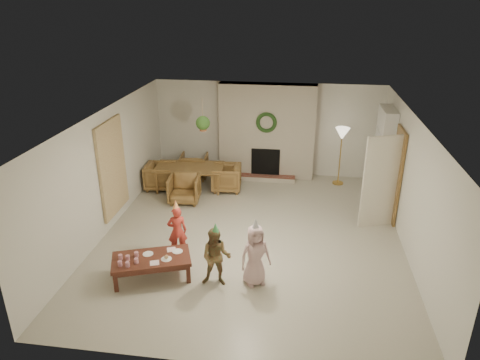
% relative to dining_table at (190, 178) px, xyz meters
% --- Properties ---
extents(floor, '(7.00, 7.00, 0.00)m').
position_rel_dining_table_xyz_m(floor, '(1.83, -2.11, -0.30)').
color(floor, '#B7B29E').
rests_on(floor, ground).
extents(ceiling, '(7.00, 7.00, 0.00)m').
position_rel_dining_table_xyz_m(ceiling, '(1.83, -2.11, 2.20)').
color(ceiling, white).
rests_on(ceiling, wall_back).
extents(wall_back, '(7.00, 0.00, 7.00)m').
position_rel_dining_table_xyz_m(wall_back, '(1.83, 1.39, 0.95)').
color(wall_back, silver).
rests_on(wall_back, floor).
extents(wall_front, '(7.00, 0.00, 7.00)m').
position_rel_dining_table_xyz_m(wall_front, '(1.83, -5.61, 0.95)').
color(wall_front, silver).
rests_on(wall_front, floor).
extents(wall_left, '(0.00, 7.00, 7.00)m').
position_rel_dining_table_xyz_m(wall_left, '(-1.17, -2.11, 0.95)').
color(wall_left, silver).
rests_on(wall_left, floor).
extents(wall_right, '(0.00, 7.00, 7.00)m').
position_rel_dining_table_xyz_m(wall_right, '(4.83, -2.11, 0.95)').
color(wall_right, silver).
rests_on(wall_right, floor).
extents(fireplace_mass, '(2.50, 0.40, 2.50)m').
position_rel_dining_table_xyz_m(fireplace_mass, '(1.83, 1.19, 0.95)').
color(fireplace_mass, '#4F1416').
rests_on(fireplace_mass, floor).
extents(fireplace_hearth, '(1.60, 0.30, 0.12)m').
position_rel_dining_table_xyz_m(fireplace_hearth, '(1.83, 0.84, -0.24)').
color(fireplace_hearth, maroon).
rests_on(fireplace_hearth, floor).
extents(fireplace_firebox, '(0.75, 0.12, 0.75)m').
position_rel_dining_table_xyz_m(fireplace_firebox, '(1.83, 1.01, 0.15)').
color(fireplace_firebox, black).
rests_on(fireplace_firebox, floor).
extents(fireplace_wreath, '(0.54, 0.10, 0.54)m').
position_rel_dining_table_xyz_m(fireplace_wreath, '(1.83, 0.96, 1.25)').
color(fireplace_wreath, '#1B3C16').
rests_on(fireplace_wreath, fireplace_mass).
extents(floor_lamp_base, '(0.28, 0.28, 0.03)m').
position_rel_dining_table_xyz_m(floor_lamp_base, '(3.76, 0.89, -0.28)').
color(floor_lamp_base, gold).
rests_on(floor_lamp_base, floor).
extents(floor_lamp_post, '(0.03, 0.03, 1.36)m').
position_rel_dining_table_xyz_m(floor_lamp_post, '(3.76, 0.89, 0.41)').
color(floor_lamp_post, gold).
rests_on(floor_lamp_post, floor).
extents(floor_lamp_shade, '(0.36, 0.36, 0.30)m').
position_rel_dining_table_xyz_m(floor_lamp_shade, '(3.76, 0.89, 1.06)').
color(floor_lamp_shade, beige).
rests_on(floor_lamp_shade, floor_lamp_post).
extents(bookshelf_carcass, '(0.30, 1.00, 2.20)m').
position_rel_dining_table_xyz_m(bookshelf_carcass, '(4.67, 0.19, 0.80)').
color(bookshelf_carcass, white).
rests_on(bookshelf_carcass, floor).
extents(bookshelf_shelf_a, '(0.30, 0.92, 0.03)m').
position_rel_dining_table_xyz_m(bookshelf_shelf_a, '(4.65, 0.19, 0.15)').
color(bookshelf_shelf_a, white).
rests_on(bookshelf_shelf_a, bookshelf_carcass).
extents(bookshelf_shelf_b, '(0.30, 0.92, 0.03)m').
position_rel_dining_table_xyz_m(bookshelf_shelf_b, '(4.65, 0.19, 0.55)').
color(bookshelf_shelf_b, white).
rests_on(bookshelf_shelf_b, bookshelf_carcass).
extents(bookshelf_shelf_c, '(0.30, 0.92, 0.03)m').
position_rel_dining_table_xyz_m(bookshelf_shelf_c, '(4.65, 0.19, 0.95)').
color(bookshelf_shelf_c, white).
rests_on(bookshelf_shelf_c, bookshelf_carcass).
extents(bookshelf_shelf_d, '(0.30, 0.92, 0.03)m').
position_rel_dining_table_xyz_m(bookshelf_shelf_d, '(4.65, 0.19, 1.35)').
color(bookshelf_shelf_d, white).
rests_on(bookshelf_shelf_d, bookshelf_carcass).
extents(books_row_lower, '(0.20, 0.40, 0.24)m').
position_rel_dining_table_xyz_m(books_row_lower, '(4.63, 0.04, 0.29)').
color(books_row_lower, '#98311C').
rests_on(books_row_lower, bookshelf_shelf_a).
extents(books_row_mid, '(0.20, 0.44, 0.24)m').
position_rel_dining_table_xyz_m(books_row_mid, '(4.63, 0.24, 0.69)').
color(books_row_mid, navy).
rests_on(books_row_mid, bookshelf_shelf_b).
extents(books_row_upper, '(0.20, 0.36, 0.22)m').
position_rel_dining_table_xyz_m(books_row_upper, '(4.63, 0.09, 1.08)').
color(books_row_upper, gold).
rests_on(books_row_upper, bookshelf_shelf_c).
extents(door_frame, '(0.05, 0.86, 2.04)m').
position_rel_dining_table_xyz_m(door_frame, '(4.79, -0.91, 0.72)').
color(door_frame, brown).
rests_on(door_frame, floor).
extents(door_leaf, '(0.77, 0.32, 2.00)m').
position_rel_dining_table_xyz_m(door_leaf, '(4.41, -1.29, 0.70)').
color(door_leaf, beige).
rests_on(door_leaf, floor).
extents(curtain_panel, '(0.06, 1.20, 2.00)m').
position_rel_dining_table_xyz_m(curtain_panel, '(-1.13, -1.91, 0.95)').
color(curtain_panel, beige).
rests_on(curtain_panel, wall_left).
extents(dining_table, '(1.77, 1.08, 0.60)m').
position_rel_dining_table_xyz_m(dining_table, '(0.00, 0.00, 0.00)').
color(dining_table, brown).
rests_on(dining_table, floor).
extents(dining_chair_near, '(0.76, 0.78, 0.66)m').
position_rel_dining_table_xyz_m(dining_chair_near, '(0.06, -0.74, 0.03)').
color(dining_chair_near, brown).
rests_on(dining_chair_near, floor).
extents(dining_chair_far, '(0.76, 0.78, 0.66)m').
position_rel_dining_table_xyz_m(dining_chair_far, '(-0.06, 0.74, 0.03)').
color(dining_chair_far, brown).
rests_on(dining_chair_far, floor).
extents(dining_chair_left, '(0.78, 0.76, 0.66)m').
position_rel_dining_table_xyz_m(dining_chair_left, '(-0.74, -0.06, 0.03)').
color(dining_chair_left, brown).
rests_on(dining_chair_left, floor).
extents(dining_chair_right, '(0.78, 0.76, 0.66)m').
position_rel_dining_table_xyz_m(dining_chair_right, '(0.93, 0.08, 0.03)').
color(dining_chair_right, brown).
rests_on(dining_chair_right, floor).
extents(hanging_plant_cord, '(0.01, 0.01, 0.70)m').
position_rel_dining_table_xyz_m(hanging_plant_cord, '(0.53, -0.61, 1.85)').
color(hanging_plant_cord, tan).
rests_on(hanging_plant_cord, ceiling).
extents(hanging_plant_pot, '(0.16, 0.16, 0.12)m').
position_rel_dining_table_xyz_m(hanging_plant_pot, '(0.53, -0.61, 1.50)').
color(hanging_plant_pot, brown).
rests_on(hanging_plant_pot, hanging_plant_cord).
extents(hanging_plant_foliage, '(0.32, 0.32, 0.32)m').
position_rel_dining_table_xyz_m(hanging_plant_foliage, '(0.53, -0.61, 1.62)').
color(hanging_plant_foliage, '#264B19').
rests_on(hanging_plant_foliage, hanging_plant_pot).
extents(coffee_table_top, '(1.47, 1.08, 0.06)m').
position_rel_dining_table_xyz_m(coffee_table_top, '(0.29, -3.82, 0.08)').
color(coffee_table_top, '#55291C').
rests_on(coffee_table_top, floor).
extents(coffee_table_apron, '(1.34, 0.95, 0.08)m').
position_rel_dining_table_xyz_m(coffee_table_apron, '(0.29, -3.82, 0.01)').
color(coffee_table_apron, '#55291C').
rests_on(coffee_table_apron, floor).
extents(coffee_leg_fl, '(0.09, 0.09, 0.35)m').
position_rel_dining_table_xyz_m(coffee_leg_fl, '(-0.18, -4.28, -0.12)').
color(coffee_leg_fl, '#55291C').
rests_on(coffee_leg_fl, floor).
extents(coffee_leg_fr, '(0.09, 0.09, 0.35)m').
position_rel_dining_table_xyz_m(coffee_leg_fr, '(0.95, -3.87, -0.12)').
color(coffee_leg_fr, '#55291C').
rests_on(coffee_leg_fr, floor).
extents(coffee_leg_bl, '(0.09, 0.09, 0.35)m').
position_rel_dining_table_xyz_m(coffee_leg_bl, '(-0.37, -3.77, -0.12)').
color(coffee_leg_bl, '#55291C').
rests_on(coffee_leg_bl, floor).
extents(coffee_leg_br, '(0.09, 0.09, 0.35)m').
position_rel_dining_table_xyz_m(coffee_leg_br, '(0.76, -3.36, -0.12)').
color(coffee_leg_br, '#55291C').
rests_on(coffee_leg_br, floor).
extents(cup_a, '(0.09, 0.09, 0.09)m').
position_rel_dining_table_xyz_m(cup_a, '(-0.14, -4.14, 0.16)').
color(cup_a, silver).
rests_on(cup_a, coffee_table_top).
extents(cup_b, '(0.09, 0.09, 0.09)m').
position_rel_dining_table_xyz_m(cup_b, '(-0.21, -3.95, 0.16)').
color(cup_b, silver).
rests_on(cup_b, coffee_table_top).
extents(cup_c, '(0.09, 0.09, 0.09)m').
position_rel_dining_table_xyz_m(cup_c, '(-0.01, -4.14, 0.16)').
color(cup_c, silver).
rests_on(cup_c, coffee_table_top).
extents(cup_d, '(0.09, 0.09, 0.09)m').
position_rel_dining_table_xyz_m(cup_d, '(-0.07, -3.95, 0.16)').
color(cup_d, silver).
rests_on(cup_d, coffee_table_top).
extents(cup_e, '(0.09, 0.09, 0.09)m').
position_rel_dining_table_xyz_m(cup_e, '(0.10, -4.02, 0.16)').
color(cup_e, silver).
rests_on(cup_e, coffee_table_top).
extents(cup_f, '(0.09, 0.09, 0.09)m').
position_rel_dining_table_xyz_m(cup_f, '(0.03, -3.83, 0.16)').
color(cup_f, silver).
rests_on(cup_f, coffee_table_top).
extents(plate_a, '(0.24, 0.24, 0.01)m').
position_rel_dining_table_xyz_m(plate_a, '(0.20, -3.72, 0.11)').
color(plate_a, white).
rests_on(plate_a, coffee_table_top).
extents(plate_b, '(0.24, 0.24, 0.01)m').
position_rel_dining_table_xyz_m(plate_b, '(0.56, -3.83, 0.11)').
color(plate_b, white).
rests_on(plate_b, coffee_table_top).
extents(plate_c, '(0.24, 0.24, 0.01)m').
position_rel_dining_table_xyz_m(plate_c, '(0.69, -3.57, 0.11)').
color(plate_c, white).
rests_on(plate_c, coffee_table_top).
extents(food_scoop, '(0.09, 0.09, 0.07)m').
position_rel_dining_table_xyz_m(food_scoop, '(0.56, -3.83, 0.15)').
color(food_scoop, tan).
rests_on(food_scoop, plate_b).
extents(napkin_left, '(0.20, 0.20, 0.01)m').
position_rel_dining_table_xyz_m(napkin_left, '(0.40, -3.97, 0.11)').
color(napkin_left, '#FFBBC6').
rests_on(napkin_left, coffee_table_top).
extents(napkin_right, '(0.20, 0.20, 0.01)m').
position_rel_dining_table_xyz_m(napkin_right, '(0.56, -3.52, 0.11)').
color(napkin_right, '#FFBBC6').
rests_on(napkin_right, coffee_table_top).
extents(child_red, '(0.42, 0.35, 1.00)m').
position_rel_dining_table_xyz_m(child_red, '(0.54, -3.02, 0.20)').
color(child_red, red).
rests_on(child_red, floor).
extents(party_hat_red, '(0.14, 0.14, 0.19)m').
position_rel_dining_table_xyz_m(party_hat_red, '(0.54, -3.02, 0.75)').
color(party_hat_red, '#FFE554').
rests_on(party_hat_red, child_red).
extents(child_plaid, '(0.53, 0.42, 1.06)m').
position_rel_dining_table_xyz_m(child_plaid, '(1.44, -3.84, 0.23)').
color(child_plaid, brown).
rests_on(child_plaid, floor).
extents(party_hat_plaid, '(0.16, 0.16, 0.17)m').
position_rel_dining_table_xyz_m(party_hat_plaid, '(1.44, -3.84, 0.80)').
color(party_hat_plaid, '#45A156').
rests_on(party_hat_plaid, child_plaid).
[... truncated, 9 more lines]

